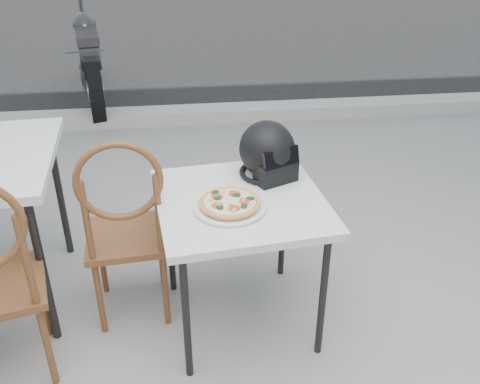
{
  "coord_description": "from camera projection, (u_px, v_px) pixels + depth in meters",
  "views": [
    {
      "loc": [
        -0.16,
        -1.71,
        1.89
      ],
      "look_at": [
        0.08,
        0.29,
        0.75
      ],
      "focal_mm": 40.0,
      "sensor_mm": 36.0,
      "label": 1
    }
  ],
  "objects": [
    {
      "name": "ground",
      "position": [
        230.0,
        367.0,
        2.42
      ],
      "size": [
        80.0,
        80.0,
        0.0
      ],
      "primitive_type": "plane",
      "color": "gray",
      "rests_on": "ground"
    },
    {
      "name": "cafe_table_main",
      "position": [
        240.0,
        211.0,
        2.39
      ],
      "size": [
        0.81,
        0.81,
        0.7
      ],
      "rotation": [
        0.0,
        0.0,
        0.11
      ],
      "color": "silver",
      "rests_on": "ground"
    },
    {
      "name": "helmet",
      "position": [
        268.0,
        153.0,
        2.5
      ],
      "size": [
        0.35,
        0.35,
        0.27
      ],
      "rotation": [
        0.0,
        0.0,
        0.41
      ],
      "color": "black",
      "rests_on": "cafe_table_main"
    },
    {
      "name": "plate",
      "position": [
        230.0,
        207.0,
        2.28
      ],
      "size": [
        0.42,
        0.42,
        0.02
      ],
      "rotation": [
        0.0,
        0.0,
        -0.42
      ],
      "color": "silver",
      "rests_on": "cafe_table_main"
    },
    {
      "name": "street_asphalt",
      "position": [
        185.0,
        26.0,
        8.47
      ],
      "size": [
        30.0,
        8.0,
        0.0
      ],
      "primitive_type": "cube",
      "color": "black",
      "rests_on": "ground"
    },
    {
      "name": "curb",
      "position": [
        197.0,
        114.0,
        4.98
      ],
      "size": [
        30.0,
        0.25,
        0.12
      ],
      "primitive_type": "cube",
      "color": "#A7A59C",
      "rests_on": "ground"
    },
    {
      "name": "motorcycle",
      "position": [
        89.0,
        56.0,
        5.35
      ],
      "size": [
        0.58,
        1.99,
        1.0
      ],
      "rotation": [
        0.0,
        0.0,
        0.18
      ],
      "color": "black",
      "rests_on": "street_asphalt"
    },
    {
      "name": "cafe_chair_main",
      "position": [
        125.0,
        222.0,
        2.44
      ],
      "size": [
        0.41,
        0.41,
        1.01
      ],
      "rotation": [
        0.0,
        0.0,
        3.22
      ],
      "color": "brown",
      "rests_on": "ground"
    },
    {
      "name": "pizza",
      "position": [
        230.0,
        202.0,
        2.27
      ],
      "size": [
        0.34,
        0.34,
        0.03
      ],
      "rotation": [
        0.0,
        0.0,
        -0.33
      ],
      "color": "#E09F52",
      "rests_on": "plate"
    }
  ]
}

